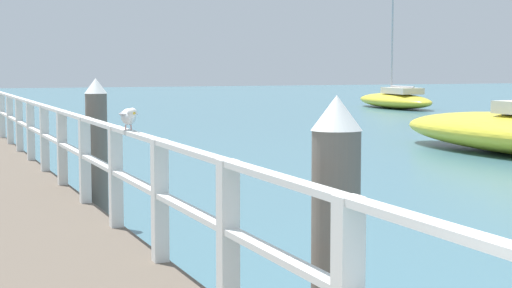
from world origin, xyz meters
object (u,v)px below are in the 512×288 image
Objects in this scene: dock_piling_far at (97,152)px; boat_3 at (395,99)px; dock_piling_near at (335,264)px; seagull_foreground at (129,116)px.

boat_3 reaches higher than dock_piling_far.
dock_piling_near is at bearing -90.00° from dock_piling_far.
boat_3 reaches higher than seagull_foreground.
dock_piling_far is at bearing -124.34° from boat_3.
dock_piling_far is 32.06m from boat_3.
dock_piling_far is 3.46m from seagull_foreground.
seagull_foreground is (-0.38, 3.39, 0.67)m from dock_piling_near.
boat_3 is (20.18, 28.57, -1.22)m from seagull_foreground.
dock_piling_near is 6.76m from dock_piling_far.
dock_piling_near is 4.10× the size of seagull_foreground.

